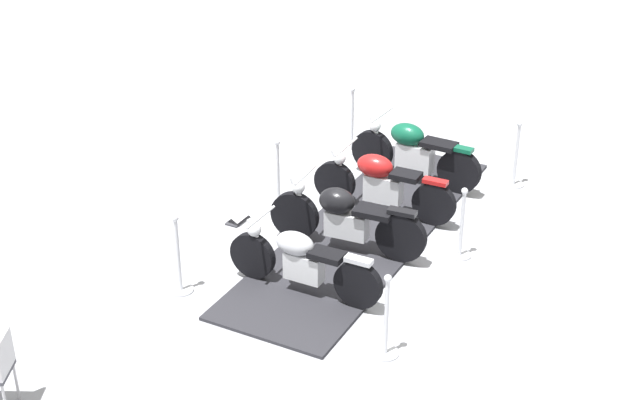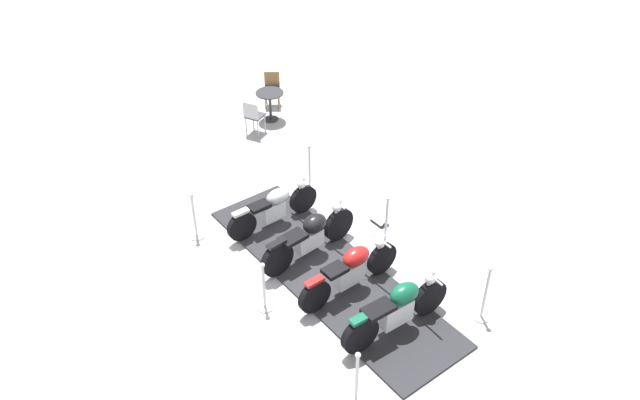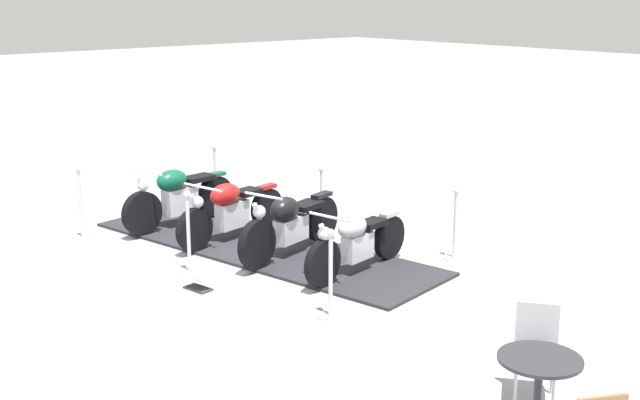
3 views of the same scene
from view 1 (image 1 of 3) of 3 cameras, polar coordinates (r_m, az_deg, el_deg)
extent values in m
plane|color=#A8AAB2|center=(12.62, 2.89, -2.07)|extent=(80.00, 80.00, 0.00)
cube|color=#28282D|center=(12.61, 2.89, -1.98)|extent=(2.58, 5.98, 0.04)
cylinder|color=black|center=(14.22, 3.36, 3.14)|extent=(0.69, 0.21, 0.68)
cylinder|color=black|center=(13.67, 8.87, 1.82)|extent=(0.69, 0.21, 0.68)
cube|color=silver|center=(13.90, 6.07, 2.72)|extent=(0.60, 0.30, 0.42)
ellipsoid|color=#0F5138|center=(13.82, 5.60, 4.20)|extent=(0.58, 0.40, 0.35)
cube|color=black|center=(13.64, 7.61, 3.54)|extent=(0.56, 0.37, 0.08)
cube|color=#0F5138|center=(13.52, 8.98, 3.24)|extent=(0.39, 0.20, 0.06)
cylinder|color=silver|center=(14.08, 3.64, 4.15)|extent=(0.27, 0.10, 0.58)
cylinder|color=silver|center=(13.92, 3.94, 5.42)|extent=(0.12, 0.73, 0.04)
sphere|color=silver|center=(14.03, 3.55, 4.74)|extent=(0.18, 0.18, 0.18)
cylinder|color=black|center=(13.22, 0.94, 1.16)|extent=(0.65, 0.23, 0.64)
cylinder|color=black|center=(12.69, 7.29, -0.24)|extent=(0.65, 0.23, 0.64)
cube|color=silver|center=(12.91, 4.06, 0.70)|extent=(0.58, 0.30, 0.40)
ellipsoid|color=#AD1919|center=(12.81, 3.54, 2.19)|extent=(0.59, 0.43, 0.33)
cube|color=black|center=(12.67, 5.51, 1.57)|extent=(0.46, 0.37, 0.08)
cube|color=#AD1919|center=(12.54, 7.38, 1.17)|extent=(0.37, 0.20, 0.06)
cylinder|color=silver|center=(13.07, 1.30, 2.14)|extent=(0.33, 0.13, 0.54)
cylinder|color=silver|center=(12.90, 1.67, 3.40)|extent=(0.17, 0.73, 0.04)
sphere|color=silver|center=(13.02, 1.26, 2.67)|extent=(0.18, 0.18, 0.18)
cylinder|color=black|center=(12.23, -1.63, -1.00)|extent=(0.69, 0.28, 0.69)
cylinder|color=black|center=(11.74, 5.19, -2.39)|extent=(0.69, 0.28, 0.69)
cube|color=silver|center=(11.95, 1.71, -1.59)|extent=(0.61, 0.35, 0.35)
ellipsoid|color=black|center=(11.85, 1.08, -0.06)|extent=(0.57, 0.47, 0.36)
cube|color=black|center=(11.71, 3.47, -0.76)|extent=(0.57, 0.44, 0.08)
cube|color=black|center=(11.56, 5.27, -0.78)|extent=(0.40, 0.23, 0.06)
cylinder|color=silver|center=(12.07, -1.30, 0.15)|extent=(0.31, 0.14, 0.58)
cylinder|color=silver|center=(11.88, -0.97, 1.59)|extent=(0.19, 0.63, 0.04)
sphere|color=silver|center=(12.01, -1.40, 0.81)|extent=(0.18, 0.18, 0.18)
cylinder|color=black|center=(11.39, -4.32, -3.55)|extent=(0.63, 0.21, 0.62)
cylinder|color=black|center=(10.78, 2.45, -5.42)|extent=(0.63, 0.21, 0.62)
cube|color=silver|center=(11.04, -1.04, -4.30)|extent=(0.52, 0.28, 0.35)
ellipsoid|color=#B7BAC1|center=(10.94, -1.61, -2.79)|extent=(0.55, 0.38, 0.30)
cube|color=black|center=(10.78, 0.45, -3.54)|extent=(0.46, 0.33, 0.08)
cube|color=#B7BAC1|center=(10.60, 2.48, -3.87)|extent=(0.36, 0.19, 0.06)
cylinder|color=silver|center=(11.23, -4.07, -2.48)|extent=(0.27, 0.11, 0.53)
cylinder|color=silver|center=(11.04, -3.82, -1.11)|extent=(0.14, 0.65, 0.04)
sphere|color=silver|center=(11.18, -4.23, -1.90)|extent=(0.18, 0.18, 0.18)
cylinder|color=silver|center=(12.18, 8.89, -3.49)|extent=(0.31, 0.31, 0.03)
cylinder|color=silver|center=(11.95, 9.05, -1.55)|extent=(0.05, 0.05, 0.91)
sphere|color=silver|center=(11.72, 9.22, 0.57)|extent=(0.09, 0.09, 0.09)
cylinder|color=silver|center=(13.19, -2.64, -0.64)|extent=(0.28, 0.28, 0.03)
cylinder|color=silver|center=(12.95, -2.69, 1.45)|extent=(0.05, 0.05, 1.04)
sphere|color=silver|center=(12.72, -2.75, 3.72)|extent=(0.09, 0.09, 0.09)
cylinder|color=silver|center=(14.27, 12.23, 0.99)|extent=(0.32, 0.32, 0.03)
cylinder|color=silver|center=(14.07, 12.43, 2.81)|extent=(0.05, 0.05, 0.97)
sphere|color=silver|center=(13.87, 12.64, 4.77)|extent=(0.09, 0.09, 0.09)
cylinder|color=silver|center=(10.25, 4.17, -9.72)|extent=(0.32, 0.32, 0.03)
cylinder|color=silver|center=(9.97, 4.26, -7.49)|extent=(0.05, 0.05, 0.94)
sphere|color=silver|center=(9.69, 4.36, -5.01)|extent=(0.09, 0.09, 0.09)
cylinder|color=silver|center=(11.43, -8.87, -5.69)|extent=(0.32, 0.32, 0.03)
cylinder|color=silver|center=(11.17, -9.05, -3.53)|extent=(0.05, 0.05, 0.98)
sphere|color=silver|center=(10.92, -9.24, -1.15)|extent=(0.09, 0.09, 0.09)
cylinder|color=silver|center=(15.15, 2.03, 3.18)|extent=(0.31, 0.31, 0.03)
cylinder|color=silver|center=(14.94, 2.07, 5.06)|extent=(0.05, 0.05, 1.04)
sphere|color=silver|center=(14.74, 2.10, 7.07)|extent=(0.09, 0.09, 0.09)
cube|color=#333338|center=(12.94, -5.29, -1.31)|extent=(0.26, 0.40, 0.02)
cube|color=white|center=(12.89, -5.31, -0.84)|extent=(0.28, 0.37, 0.14)
cylinder|color=#B7B7BC|center=(9.99, -18.83, -10.89)|extent=(0.03, 0.03, 0.46)
cube|color=#B7B7BC|center=(9.59, -19.48, -9.28)|extent=(0.26, 0.34, 0.40)
camera|label=2|loc=(17.10, 35.86, 29.49)|focal=36.10mm
camera|label=3|loc=(13.37, -52.97, 6.01)|focal=46.20mm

